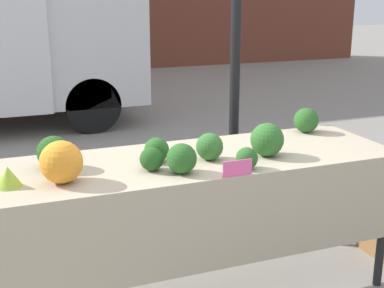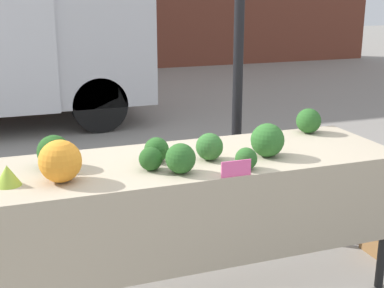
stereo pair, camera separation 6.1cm
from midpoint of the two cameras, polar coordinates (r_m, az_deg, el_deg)
The scene contains 13 objects.
tent_pole at distance 3.72m, azimuth 5.42°, elevation 8.44°, with size 0.07×0.07×2.45m.
market_table at distance 2.89m, azimuth 1.04°, elevation -3.90°, with size 2.29×0.73×0.84m.
orange_cauliflower at distance 2.59m, azimuth -13.23°, elevation -1.80°, with size 0.20×0.20×0.20m.
romanesco_head at distance 2.63m, azimuth -18.45°, elevation -3.20°, with size 0.12×0.12×0.10m.
broccoli_head_0 at distance 2.73m, azimuth 6.43°, elevation -1.56°, with size 0.11×0.11×0.11m.
broccoli_head_1 at distance 2.84m, azimuth -3.20°, elevation -0.60°, with size 0.13×0.13×0.13m.
broccoli_head_2 at distance 2.81m, azimuth -13.93°, elevation -0.79°, with size 0.17×0.17×0.17m.
broccoli_head_3 at distance 2.95m, azimuth 8.64°, elevation 0.41°, with size 0.18×0.18×0.18m.
broccoli_head_4 at distance 2.65m, azimuth -0.57°, elevation -1.56°, with size 0.15×0.15×0.15m.
broccoli_head_5 at distance 2.70m, azimuth -3.79°, elevation -1.59°, with size 0.12×0.12×0.12m.
broccoli_head_6 at distance 2.86m, azimuth 2.48°, elevation -0.29°, with size 0.15×0.15×0.15m.
broccoli_head_7 at distance 3.49m, azimuth 12.82°, elevation 2.43°, with size 0.16×0.16×0.16m.
price_sign at distance 2.63m, azimuth 5.40°, elevation -2.62°, with size 0.16×0.01×0.08m.
Camera 2 is at (-0.94, -2.61, 1.72)m, focal length 50.00 mm.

